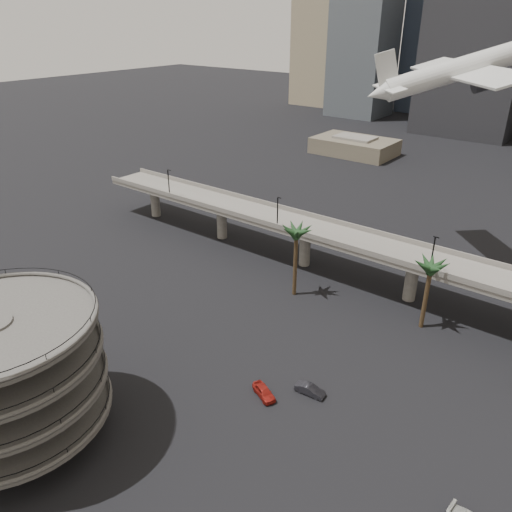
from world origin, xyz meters
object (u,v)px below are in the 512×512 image
Objects in this scene: overpass at (356,246)px; airborne_jet at (470,67)px; car_a at (264,392)px; car_b at (310,390)px; parking_ramp at (3,370)px.

airborne_jet is at bearing 59.35° from overpass.
car_b is at bearing -23.55° from car_a.
parking_ramp reaches higher than car_a.
car_a is (5.81, -35.61, -6.62)m from overpass.
car_a is (-4.00, -52.17, -36.73)m from airborne_jet.
airborne_jet reaches higher than car_a.
airborne_jet reaches higher than overpass.
car_a is at bearing -138.41° from airborne_jet.
airborne_jet is (22.82, 75.56, 27.61)m from parking_ramp.
overpass is at bearing 12.29° from car_b.
parking_ramp is at bearing 165.62° from car_a.
parking_ramp is at bearing -150.83° from airborne_jet.
overpass is 35.74m from airborne_jet.
airborne_jet is at bearing -5.27° from car_b.
parking_ramp is 60.46m from overpass.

